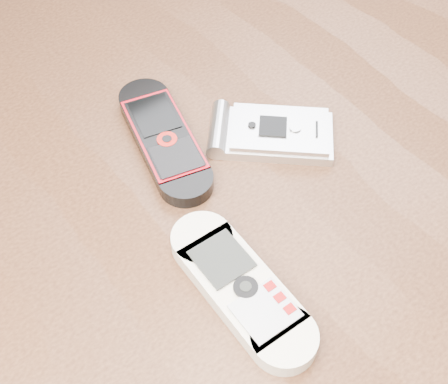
{
  "coord_description": "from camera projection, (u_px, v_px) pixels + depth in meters",
  "views": [
    {
      "loc": [
        -0.18,
        -0.24,
        1.15
      ],
      "look_at": [
        0.01,
        0.0,
        0.76
      ],
      "focal_mm": 50.0,
      "sensor_mm": 36.0,
      "label": 1
    }
  ],
  "objects": [
    {
      "name": "nokia_black_red",
      "position": [
        164.0,
        138.0,
        0.53
      ],
      "size": [
        0.08,
        0.15,
        0.01
      ],
      "primitive_type": "cube",
      "rotation": [
        0.0,
        0.0,
        -0.25
      ],
      "color": "black",
      "rests_on": "table"
    },
    {
      "name": "nokia_white",
      "position": [
        241.0,
        287.0,
        0.44
      ],
      "size": [
        0.05,
        0.14,
        0.02
      ],
      "primitive_type": "cube",
      "rotation": [
        0.0,
        0.0,
        -0.04
      ],
      "color": "silver",
      "rests_on": "table"
    },
    {
      "name": "motorola_razr",
      "position": [
        276.0,
        132.0,
        0.53
      ],
      "size": [
        0.12,
        0.12,
        0.02
      ],
      "primitive_type": "cube",
      "rotation": [
        0.0,
        0.0,
        0.83
      ],
      "color": "silver",
      "rests_on": "table"
    },
    {
      "name": "table",
      "position": [
        220.0,
        271.0,
        0.58
      ],
      "size": [
        1.2,
        0.8,
        0.75
      ],
      "color": "black",
      "rests_on": "ground"
    }
  ]
}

